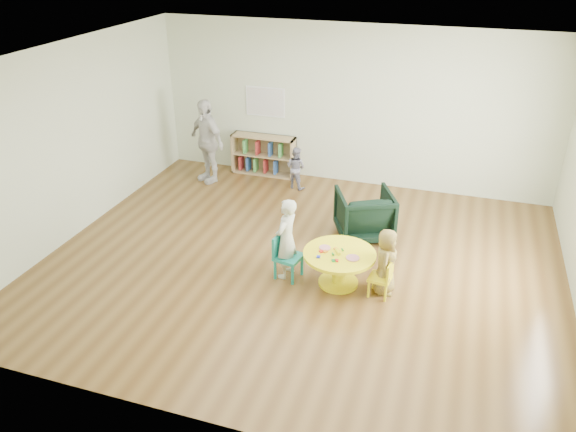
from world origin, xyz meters
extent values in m
plane|color=brown|center=(0.00, 0.00, 0.00)|extent=(7.00, 7.00, 0.00)
cube|color=silver|center=(0.00, 0.00, 2.75)|extent=(7.00, 6.00, 0.10)
cube|color=beige|center=(0.00, 3.00, 1.40)|extent=(7.00, 0.10, 2.80)
cube|color=beige|center=(0.00, -3.00, 1.40)|extent=(7.00, 0.10, 2.80)
cube|color=beige|center=(-3.50, 0.00, 1.40)|extent=(0.10, 6.00, 2.80)
cylinder|color=#FFF215|center=(0.61, -0.35, 0.21)|extent=(0.17, 0.17, 0.43)
cylinder|color=#FFF215|center=(0.61, -0.35, 0.02)|extent=(0.52, 0.52, 0.04)
cylinder|color=#FFF215|center=(0.61, -0.35, 0.45)|extent=(0.94, 0.94, 0.04)
cylinder|color=#D27981|center=(0.40, -0.30, 0.48)|extent=(0.15, 0.15, 0.02)
cylinder|color=#D27981|center=(0.80, -0.43, 0.48)|extent=(0.17, 0.17, 0.02)
cylinder|color=#FFF215|center=(0.59, -0.37, 0.49)|extent=(0.10, 0.13, 0.04)
cylinder|color=#167C27|center=(0.55, -0.44, 0.49)|extent=(0.04, 0.05, 0.02)
cylinder|color=#167C27|center=(0.63, -0.30, 0.49)|extent=(0.04, 0.05, 0.02)
cube|color=red|center=(0.38, -0.40, 0.48)|extent=(0.07, 0.07, 0.02)
cube|color=orange|center=(0.55, -0.28, 0.48)|extent=(0.07, 0.07, 0.02)
cube|color=#1A27C5|center=(0.38, -0.54, 0.48)|extent=(0.05, 0.05, 0.02)
cube|color=#167C27|center=(0.59, -0.57, 0.48)|extent=(0.06, 0.06, 0.02)
cube|color=red|center=(0.62, -0.56, 0.48)|extent=(0.05, 0.06, 0.02)
cube|color=orange|center=(0.43, -0.39, 0.48)|extent=(0.06, 0.07, 0.02)
cube|color=#18887B|center=(-0.06, -0.40, 0.31)|extent=(0.39, 0.39, 0.04)
cube|color=#18887B|center=(-0.20, -0.37, 0.47)|extent=(0.10, 0.33, 0.28)
cylinder|color=#18887B|center=(-0.16, -0.24, 0.14)|extent=(0.04, 0.04, 0.28)
cylinder|color=#18887B|center=(-0.21, -0.50, 0.14)|extent=(0.04, 0.04, 0.28)
cylinder|color=#18887B|center=(0.10, -0.29, 0.14)|extent=(0.04, 0.04, 0.28)
cylinder|color=#18887B|center=(0.04, -0.55, 0.14)|extent=(0.04, 0.04, 0.28)
cube|color=#FFF215|center=(1.16, -0.43, 0.25)|extent=(0.30, 0.30, 0.04)
cube|color=#FFF215|center=(1.28, -0.44, 0.39)|extent=(0.06, 0.27, 0.23)
cylinder|color=#FFF215|center=(1.26, -0.55, 0.12)|extent=(0.03, 0.03, 0.23)
cylinder|color=#FFF215|center=(1.28, -0.34, 0.12)|extent=(0.03, 0.03, 0.23)
cylinder|color=#FFF215|center=(1.04, -0.53, 0.12)|extent=(0.03, 0.03, 0.23)
cylinder|color=#FFF215|center=(1.07, -0.31, 0.12)|extent=(0.03, 0.03, 0.23)
cube|color=#9F8358|center=(-2.19, 2.83, 0.38)|extent=(0.03, 0.30, 0.75)
cube|color=#9F8358|center=(-1.01, 2.83, 0.38)|extent=(0.03, 0.30, 0.75)
cube|color=#9F8358|center=(-1.60, 2.83, 0.01)|extent=(1.20, 0.30, 0.03)
cube|color=#9F8358|center=(-1.60, 2.83, 0.73)|extent=(1.20, 0.30, 0.03)
cube|color=#9F8358|center=(-1.60, 2.83, 0.38)|extent=(1.14, 0.28, 0.03)
cube|color=#9F8358|center=(-1.60, 2.97, 0.38)|extent=(1.20, 0.02, 0.75)
cube|color=#A82C2D|center=(-2.05, 2.81, 0.18)|extent=(0.04, 0.18, 0.26)
cube|color=#315DAE|center=(-1.90, 2.81, 0.18)|extent=(0.04, 0.18, 0.26)
cube|color=#53B455|center=(-1.75, 2.81, 0.18)|extent=(0.04, 0.18, 0.26)
cube|color=#A82C2D|center=(-1.55, 2.81, 0.18)|extent=(0.04, 0.18, 0.26)
cube|color=#315DAE|center=(-1.35, 2.81, 0.18)|extent=(0.04, 0.18, 0.26)
cube|color=#53B455|center=(-1.95, 2.81, 0.53)|extent=(0.04, 0.18, 0.26)
cube|color=#A82C2D|center=(-1.70, 2.81, 0.53)|extent=(0.04, 0.18, 0.26)
cube|color=#315DAE|center=(-1.45, 2.81, 0.53)|extent=(0.04, 0.18, 0.26)
cube|color=#53B455|center=(-1.25, 2.81, 0.53)|extent=(0.04, 0.18, 0.26)
cube|color=white|center=(-1.60, 2.98, 1.35)|extent=(0.74, 0.01, 0.54)
cube|color=#D8402D|center=(-1.60, 2.98, 1.35)|extent=(0.70, 0.00, 0.50)
imported|color=black|center=(0.67, 1.02, 0.37)|extent=(1.05, 1.06, 0.73)
imported|color=silver|center=(-0.10, -0.36, 0.56)|extent=(0.34, 0.45, 1.12)
imported|color=yellow|center=(1.20, -0.34, 0.44)|extent=(0.31, 0.45, 0.89)
imported|color=#1B1B44|center=(-0.83, 2.41, 0.38)|extent=(0.44, 0.38, 0.76)
imported|color=silver|center=(-2.46, 2.23, 0.76)|extent=(0.96, 0.76, 1.53)
camera|label=1|loc=(1.89, -6.40, 4.16)|focal=35.00mm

